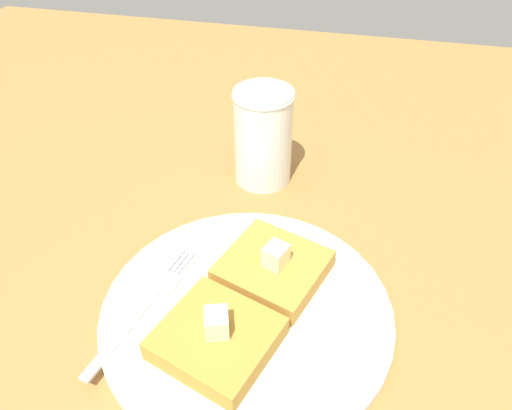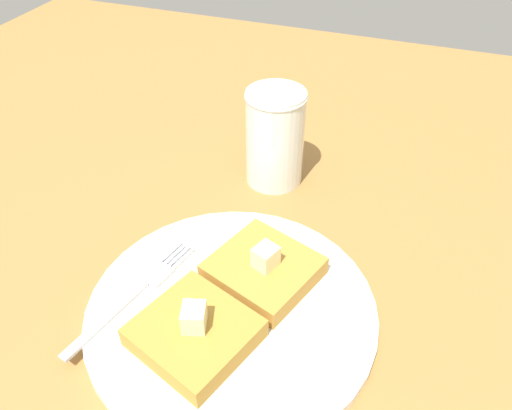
# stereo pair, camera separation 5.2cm
# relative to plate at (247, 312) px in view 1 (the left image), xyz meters

# --- Properties ---
(table_surface) EXTENTS (1.26, 1.26, 0.03)m
(table_surface) POSITION_rel_plate_xyz_m (-0.09, -0.10, -0.02)
(table_surface) COLOR olive
(table_surface) RESTS_ON ground
(plate) EXTENTS (0.27, 0.27, 0.01)m
(plate) POSITION_rel_plate_xyz_m (0.00, 0.00, 0.00)
(plate) COLOR silver
(plate) RESTS_ON table_surface
(toast_slice_left) EXTENTS (0.11, 0.12, 0.02)m
(toast_slice_left) POSITION_rel_plate_xyz_m (-0.04, 0.02, 0.02)
(toast_slice_left) COLOR #B78233
(toast_slice_left) RESTS_ON plate
(toast_slice_middle) EXTENTS (0.11, 0.12, 0.02)m
(toast_slice_middle) POSITION_rel_plate_xyz_m (0.04, -0.02, 0.02)
(toast_slice_middle) COLOR #B07F31
(toast_slice_middle) RESTS_ON plate
(butter_pat_primary) EXTENTS (0.03, 0.03, 0.02)m
(butter_pat_primary) POSITION_rel_plate_xyz_m (-0.04, 0.02, 0.04)
(butter_pat_primary) COLOR #F2E9AF
(butter_pat_primary) RESTS_ON toast_slice_left
(butter_pat_secondary) EXTENTS (0.03, 0.03, 0.02)m
(butter_pat_secondary) POSITION_rel_plate_xyz_m (0.04, -0.01, 0.04)
(butter_pat_secondary) COLOR beige
(butter_pat_secondary) RESTS_ON toast_slice_middle
(fork) EXTENTS (0.16, 0.05, 0.00)m
(fork) POSITION_rel_plate_xyz_m (0.01, -0.09, 0.01)
(fork) COLOR silver
(fork) RESTS_ON plate
(syrup_jar) EXTENTS (0.07, 0.07, 0.12)m
(syrup_jar) POSITION_rel_plate_xyz_m (-0.22, -0.03, 0.05)
(syrup_jar) COLOR #542C0F
(syrup_jar) RESTS_ON table_surface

